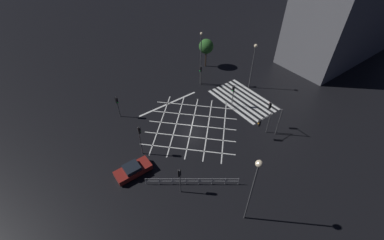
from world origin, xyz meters
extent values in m
plane|color=black|center=(0.00, 0.00, 0.00)|extent=(200.00, 200.00, 0.00)
cube|color=silver|center=(0.00, -7.14, 0.00)|extent=(9.99, 0.50, 0.01)
cube|color=silver|center=(0.00, -8.04, 0.00)|extent=(9.99, 0.50, 0.01)
cube|color=silver|center=(0.00, -8.94, 0.00)|extent=(9.99, 0.50, 0.01)
cube|color=silver|center=(0.00, -9.84, 0.00)|extent=(9.99, 0.50, 0.01)
cube|color=silver|center=(0.00, -10.74, 0.00)|extent=(9.99, 0.50, 0.01)
cube|color=silver|center=(0.00, -11.64, 0.00)|extent=(9.99, 0.50, 0.01)
cube|color=silver|center=(0.00, -12.54, 0.00)|extent=(9.99, 0.50, 0.01)
cube|color=silver|center=(3.14, -3.14, 0.00)|extent=(8.73, 8.73, 0.01)
cube|color=silver|center=(-3.14, -3.14, 0.00)|extent=(8.73, 8.73, 0.01)
cube|color=silver|center=(1.57, -1.57, 0.00)|extent=(8.73, 8.73, 0.01)
cube|color=silver|center=(-1.57, -1.57, 0.00)|extent=(8.73, 8.73, 0.01)
cube|color=silver|center=(0.00, 0.00, 0.00)|extent=(8.73, 8.73, 0.01)
cube|color=silver|center=(0.00, 0.00, 0.00)|extent=(8.73, 8.73, 0.01)
cube|color=silver|center=(-1.57, 1.57, 0.00)|extent=(8.73, 8.73, 0.01)
cube|color=silver|center=(1.57, 1.57, 0.00)|extent=(8.73, 8.73, 0.01)
cube|color=silver|center=(-3.14, 3.14, 0.00)|extent=(8.73, 8.73, 0.01)
cube|color=silver|center=(3.14, 3.14, 0.00)|extent=(8.73, 8.73, 0.01)
cube|color=silver|center=(6.05, 0.00, 0.00)|extent=(0.30, 9.99, 0.01)
cube|color=black|center=(5.03, -49.23, 2.00)|extent=(0.06, 1.40, 1.80)
cube|color=black|center=(5.03, -45.71, 2.00)|extent=(0.06, 1.40, 1.80)
cube|color=beige|center=(5.03, -42.19, 2.00)|extent=(0.06, 1.40, 1.80)
cube|color=black|center=(5.03, -38.67, 2.00)|extent=(0.06, 1.40, 1.80)
cube|color=beige|center=(5.03, -35.15, 2.00)|extent=(0.06, 1.40, 1.80)
cube|color=beige|center=(5.03, -31.63, 2.00)|extent=(0.06, 1.40, 1.80)
cube|color=black|center=(5.03, -28.11, 2.00)|extent=(0.06, 1.40, 1.80)
cube|color=black|center=(5.03, -24.59, 2.00)|extent=(0.06, 1.40, 1.80)
cube|color=black|center=(5.03, -49.23, 5.36)|extent=(0.06, 1.40, 1.80)
cube|color=black|center=(5.03, -45.71, 5.36)|extent=(0.06, 1.40, 1.80)
cube|color=beige|center=(5.03, -42.19, 5.36)|extent=(0.06, 1.40, 1.80)
cube|color=black|center=(5.03, -38.67, 5.36)|extent=(0.06, 1.40, 1.80)
cube|color=black|center=(5.03, -35.15, 5.36)|extent=(0.06, 1.40, 1.80)
cube|color=black|center=(5.03, -31.63, 5.36)|extent=(0.06, 1.40, 1.80)
cube|color=beige|center=(5.03, -28.11, 5.36)|extent=(0.06, 1.40, 1.80)
cube|color=beige|center=(5.03, -24.59, 5.36)|extent=(0.06, 1.40, 1.80)
cube|color=black|center=(5.03, -35.15, 8.71)|extent=(0.06, 1.40, 1.80)
cube|color=beige|center=(5.03, -31.63, 8.71)|extent=(0.06, 1.40, 1.80)
cube|color=beige|center=(5.03, -28.11, 8.71)|extent=(0.06, 1.40, 1.80)
cube|color=beige|center=(5.03, -24.59, 8.71)|extent=(0.06, 1.40, 1.80)
cylinder|color=#424244|center=(-7.00, -7.23, 1.69)|extent=(0.11, 0.11, 3.38)
cylinder|color=#424244|center=(-7.00, -6.21, 3.23)|extent=(0.09, 2.05, 0.09)
cube|color=black|center=(-7.00, -5.18, 2.78)|extent=(0.28, 0.16, 0.90)
sphere|color=black|center=(-7.00, -5.07, 3.08)|extent=(0.18, 0.18, 0.18)
sphere|color=orange|center=(-7.00, -5.07, 2.78)|extent=(0.18, 0.18, 0.18)
sphere|color=black|center=(-7.00, -5.07, 2.48)|extent=(0.18, 0.18, 0.18)
cube|color=black|center=(-7.00, -5.27, 2.78)|extent=(0.36, 0.02, 0.98)
cylinder|color=#424244|center=(-7.72, 7.21, 1.87)|extent=(0.11, 0.11, 3.74)
cube|color=black|center=(-7.58, 7.21, 3.24)|extent=(0.16, 0.28, 0.90)
sphere|color=black|center=(-7.47, 7.21, 3.54)|extent=(0.18, 0.18, 0.18)
sphere|color=black|center=(-7.47, 7.21, 3.24)|extent=(0.18, 0.18, 0.18)
sphere|color=green|center=(-7.47, 7.21, 2.94)|extent=(0.18, 0.18, 0.18)
cube|color=black|center=(-7.67, 7.21, 3.24)|extent=(0.02, 0.36, 0.98)
cylinder|color=#424244|center=(-0.05, -7.42, 1.83)|extent=(0.11, 0.11, 3.66)
cube|color=black|center=(-0.05, -7.28, 3.16)|extent=(0.28, 0.16, 0.90)
sphere|color=black|center=(-0.05, -7.17, 3.46)|extent=(0.18, 0.18, 0.18)
sphere|color=black|center=(-0.05, -7.17, 3.16)|extent=(0.18, 0.18, 0.18)
sphere|color=green|center=(-0.05, -7.17, 2.86)|extent=(0.18, 0.18, 0.18)
cube|color=black|center=(-0.05, -7.37, 3.16)|extent=(0.36, 0.02, 0.98)
cylinder|color=#424244|center=(7.65, 7.17, 1.75)|extent=(0.11, 0.11, 3.50)
cube|color=black|center=(7.52, 7.17, 3.00)|extent=(0.16, 0.28, 0.90)
sphere|color=black|center=(7.41, 7.17, 3.30)|extent=(0.18, 0.18, 0.18)
sphere|color=black|center=(7.41, 7.17, 3.00)|extent=(0.18, 0.18, 0.18)
sphere|color=green|center=(7.41, 7.17, 2.70)|extent=(0.18, 0.18, 0.18)
cube|color=black|center=(7.61, 7.17, 3.00)|extent=(0.02, 0.36, 0.98)
cylinder|color=#424244|center=(-7.96, -7.96, 2.14)|extent=(0.11, 0.11, 4.28)
cylinder|color=#424244|center=(-7.03, -7.96, 4.13)|extent=(1.85, 0.09, 0.09)
cube|color=black|center=(-6.11, -7.96, 3.68)|extent=(0.16, 0.28, 0.90)
sphere|color=red|center=(-6.00, -7.96, 3.98)|extent=(0.18, 0.18, 0.18)
sphere|color=black|center=(-6.00, -7.96, 3.68)|extent=(0.18, 0.18, 0.18)
sphere|color=black|center=(-6.00, -7.96, 3.38)|extent=(0.18, 0.18, 0.18)
cube|color=black|center=(-6.20, -7.96, 3.68)|extent=(0.02, 0.36, 0.98)
cylinder|color=#424244|center=(7.18, -7.12, 1.77)|extent=(0.11, 0.11, 3.55)
cube|color=black|center=(7.18, -6.98, 3.05)|extent=(0.28, 0.16, 0.90)
sphere|color=black|center=(7.18, -6.87, 3.35)|extent=(0.18, 0.18, 0.18)
sphere|color=black|center=(7.18, -6.87, 3.05)|extent=(0.18, 0.18, 0.18)
sphere|color=green|center=(7.18, -6.87, 2.75)|extent=(0.18, 0.18, 0.18)
cube|color=black|center=(7.18, -7.07, 3.05)|extent=(0.36, 0.02, 0.98)
cylinder|color=#424244|center=(-0.49, 7.94, 2.25)|extent=(0.11, 0.11, 4.49)
cube|color=black|center=(-0.49, 7.80, 3.99)|extent=(0.28, 0.16, 0.90)
sphere|color=black|center=(-0.49, 7.69, 4.29)|extent=(0.18, 0.18, 0.18)
sphere|color=black|center=(-0.49, 7.69, 3.99)|extent=(0.18, 0.18, 0.18)
sphere|color=green|center=(-0.49, 7.69, 3.69)|extent=(0.18, 0.18, 0.18)
cube|color=black|center=(-0.49, 7.89, 3.99)|extent=(0.36, 0.02, 0.98)
cylinder|color=#424244|center=(1.86, -12.99, 3.58)|extent=(0.14, 0.14, 7.16)
sphere|color=#F9E0B2|center=(1.86, -12.99, 7.32)|extent=(0.53, 0.53, 0.53)
cylinder|color=#424244|center=(7.50, -7.24, 4.28)|extent=(0.14, 0.14, 8.57)
sphere|color=#F9E0B2|center=(7.50, -7.24, 8.69)|extent=(0.42, 0.42, 0.42)
cylinder|color=#424244|center=(-13.90, 3.80, 4.17)|extent=(0.14, 0.14, 8.35)
sphere|color=#F9E0B2|center=(-13.90, 3.80, 8.53)|extent=(0.61, 0.61, 0.61)
cylinder|color=#38281C|center=(11.47, -11.56, 1.48)|extent=(0.23, 0.23, 2.95)
sphere|color=#285B23|center=(11.47, -11.56, 3.91)|extent=(2.55, 2.55, 2.55)
cube|color=maroon|center=(-2.50, 10.17, 0.53)|extent=(1.81, 4.12, 0.69)
cube|color=black|center=(-2.50, 10.27, 1.10)|extent=(1.60, 1.73, 0.45)
sphere|color=white|center=(-1.93, 8.16, 0.48)|extent=(0.16, 0.16, 0.16)
sphere|color=white|center=(-3.06, 8.16, 0.48)|extent=(0.16, 0.16, 0.16)
cylinder|color=black|center=(-1.71, 8.90, 0.30)|extent=(0.20, 0.60, 0.60)
cylinder|color=black|center=(-3.28, 8.90, 0.30)|extent=(0.20, 0.60, 0.60)
cylinder|color=black|center=(-1.71, 11.45, 0.30)|extent=(0.20, 0.60, 0.60)
cylinder|color=black|center=(-3.28, 11.45, 0.30)|extent=(0.20, 0.60, 0.60)
cylinder|color=#B7B7BC|center=(-4.65, 9.75, 0.53)|extent=(0.05, 0.05, 1.05)
cylinder|color=#B7B7BC|center=(-5.51, 8.58, 0.53)|extent=(0.05, 0.05, 1.05)
cylinder|color=#B7B7BC|center=(-6.37, 7.41, 0.53)|extent=(0.05, 0.05, 1.05)
cylinder|color=#B7B7BC|center=(-7.24, 6.24, 0.53)|extent=(0.05, 0.05, 1.05)
cylinder|color=#B7B7BC|center=(-8.10, 5.07, 0.53)|extent=(0.05, 0.05, 1.05)
cylinder|color=#B7B7BC|center=(-8.96, 3.91, 0.53)|extent=(0.05, 0.05, 1.05)
cylinder|color=#B7B7BC|center=(-9.82, 2.74, 0.53)|extent=(0.05, 0.05, 1.05)
cylinder|color=#B7B7BC|center=(-10.69, 1.57, 0.53)|extent=(0.05, 0.05, 1.05)
cylinder|color=#B7B7BC|center=(-7.67, 5.66, 1.01)|extent=(6.07, 8.20, 0.04)
cylinder|color=#B7B7BC|center=(-7.67, 5.66, 0.58)|extent=(6.07, 8.20, 0.04)
camera|label=1|loc=(-20.86, 15.39, 24.28)|focal=24.00mm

